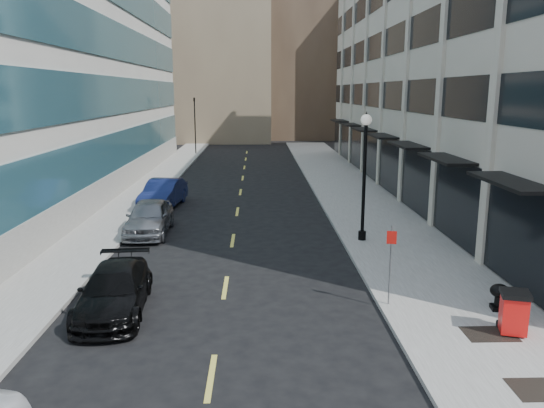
{
  "coord_description": "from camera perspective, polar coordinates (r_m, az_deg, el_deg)",
  "views": [
    {
      "loc": [
        1.14,
        -9.69,
        6.78
      ],
      "look_at": [
        1.75,
        11.43,
        2.27
      ],
      "focal_mm": 35.0,
      "sensor_mm": 36.0,
      "label": 1
    }
  ],
  "objects": [
    {
      "name": "sidewalk_right",
      "position": [
        31.1,
        10.19,
        -0.59
      ],
      "size": [
        5.0,
        80.0,
        0.15
      ],
      "primitive_type": "cube",
      "color": "gray",
      "rests_on": "ground"
    },
    {
      "name": "sidewalk_left",
      "position": [
        31.39,
        -15.7,
        -0.74
      ],
      "size": [
        3.0,
        80.0,
        0.15
      ],
      "primitive_type": "cube",
      "color": "gray",
      "rests_on": "ground"
    },
    {
      "name": "building_right",
      "position": [
        40.0,
        22.35,
        14.35
      ],
      "size": [
        15.3,
        46.5,
        18.25
      ],
      "color": "beige",
      "rests_on": "ground"
    },
    {
      "name": "skyline_tan_near",
      "position": [
        78.2,
        -5.66,
        17.3
      ],
      "size": [
        14.0,
        18.0,
        28.0
      ],
      "primitive_type": "cube",
      "color": "#897659",
      "rests_on": "ground"
    },
    {
      "name": "skyline_brown",
      "position": [
        82.61,
        3.32,
        19.14
      ],
      "size": [
        12.0,
        16.0,
        34.0
      ],
      "primitive_type": "cube",
      "color": "brown",
      "rests_on": "ground"
    },
    {
      "name": "skyline_tan_far",
      "position": [
        89.09,
        -11.81,
        14.53
      ],
      "size": [
        12.0,
        14.0,
        22.0
      ],
      "primitive_type": "cube",
      "color": "#897659",
      "rests_on": "ground"
    },
    {
      "name": "skyline_stone",
      "position": [
        77.61,
        11.25,
        14.21
      ],
      "size": [
        10.0,
        14.0,
        20.0
      ],
      "primitive_type": "cube",
      "color": "beige",
      "rests_on": "ground"
    },
    {
      "name": "grate_mid",
      "position": [
        14.14,
        27.09,
        -17.33
      ],
      "size": [
        1.4,
        1.0,
        0.01
      ],
      "primitive_type": "cube",
      "color": "black",
      "rests_on": "sidewalk_right"
    },
    {
      "name": "grate_far",
      "position": [
        16.36,
        22.35,
        -12.81
      ],
      "size": [
        1.4,
        1.0,
        0.01
      ],
      "primitive_type": "cube",
      "color": "black",
      "rests_on": "sidewalk_right"
    },
    {
      "name": "road_centerline",
      "position": [
        27.56,
        -3.97,
        -2.21
      ],
      "size": [
        0.15,
        68.2,
        0.01
      ],
      "color": "#D8CC4C",
      "rests_on": "ground"
    },
    {
      "name": "traffic_signal",
      "position": [
        58.08,
        -8.36,
        10.88
      ],
      "size": [
        0.66,
        0.66,
        6.98
      ],
      "color": "black",
      "rests_on": "ground"
    },
    {
      "name": "car_black_pickup",
      "position": [
        17.41,
        -16.6,
        -8.91
      ],
      "size": [
        2.34,
        4.99,
        1.41
      ],
      "primitive_type": "imported",
      "rotation": [
        0.0,
        0.0,
        0.08
      ],
      "color": "black",
      "rests_on": "ground"
    },
    {
      "name": "car_silver_sedan",
      "position": [
        26.22,
        -13.07,
        -1.39
      ],
      "size": [
        2.05,
        4.89,
        1.65
      ],
      "primitive_type": "imported",
      "rotation": [
        0.0,
        0.0,
        0.02
      ],
      "color": "gray",
      "rests_on": "ground"
    },
    {
      "name": "car_blue_sedan",
      "position": [
        32.1,
        -11.63,
        1.11
      ],
      "size": [
        2.33,
        5.18,
        1.65
      ],
      "primitive_type": "imported",
      "rotation": [
        0.0,
        0.0,
        -0.12
      ],
      "color": "navy",
      "rests_on": "ground"
    },
    {
      "name": "trash_bin",
      "position": [
        16.41,
        24.57,
        -10.42
      ],
      "size": [
        0.94,
        0.95,
        1.23
      ],
      "rotation": [
        0.0,
        0.0,
        -0.29
      ],
      "color": "red",
      "rests_on": "sidewalk_right"
    },
    {
      "name": "lamppost",
      "position": [
        23.87,
        9.93,
        4.07
      ],
      "size": [
        0.48,
        0.48,
        5.78
      ],
      "color": "black",
      "rests_on": "sidewalk_right"
    },
    {
      "name": "sign_post",
      "position": [
        16.98,
        12.66,
        -5.33
      ],
      "size": [
        0.3,
        0.1,
        2.58
      ],
      "rotation": [
        0.0,
        0.0,
        -0.22
      ],
      "color": "slate",
      "rests_on": "sidewalk_right"
    },
    {
      "name": "urn_planter",
      "position": [
        17.97,
        23.29,
        -8.93
      ],
      "size": [
        0.59,
        0.59,
        0.82
      ],
      "rotation": [
        0.0,
        0.0,
        -0.17
      ],
      "color": "black",
      "rests_on": "sidewalk_right"
    }
  ]
}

